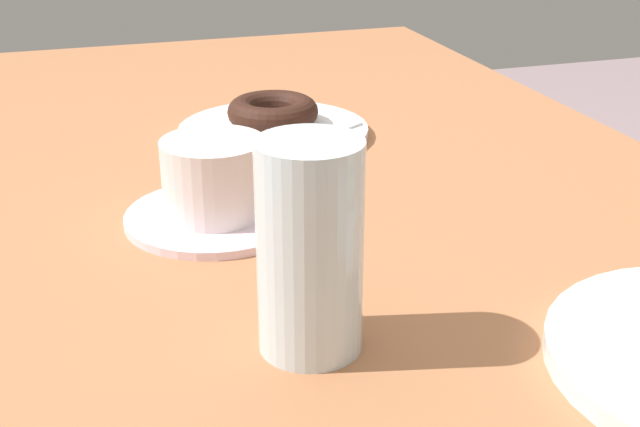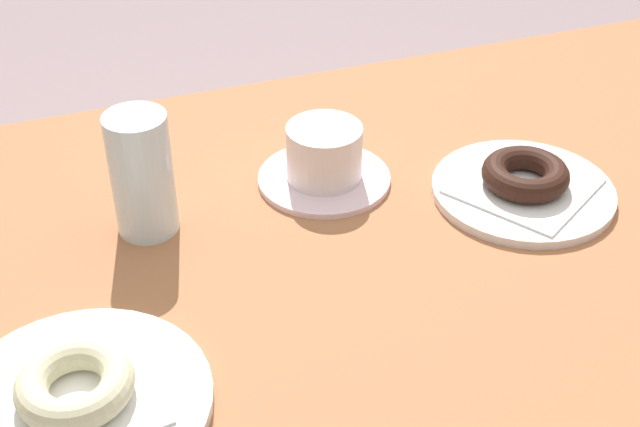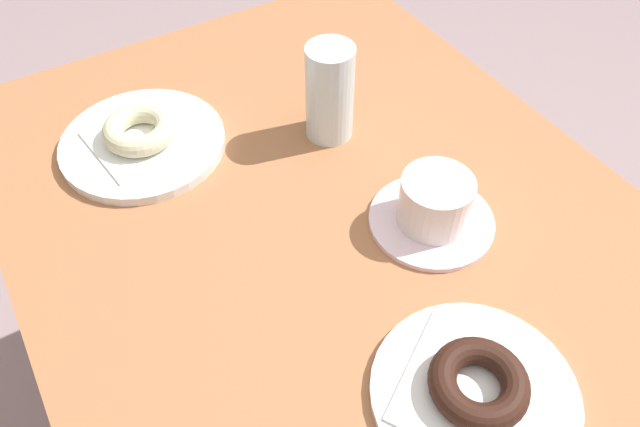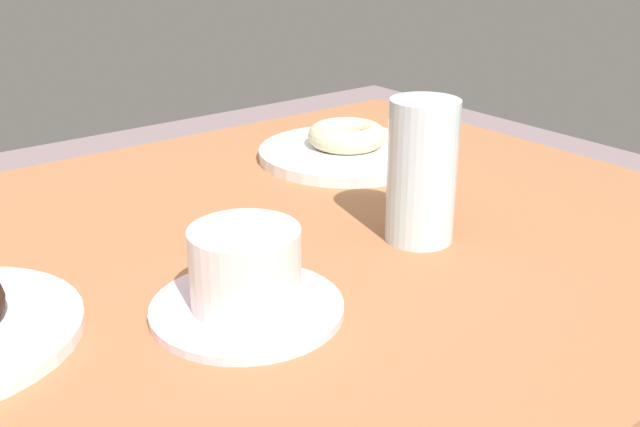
{
  "view_description": "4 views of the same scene",
  "coord_description": "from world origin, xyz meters",
  "px_view_note": "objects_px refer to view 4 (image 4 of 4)",
  "views": [
    {
      "loc": [
        0.72,
        -0.22,
        1.05
      ],
      "look_at": [
        0.18,
        -0.05,
        0.8
      ],
      "focal_mm": 47.46,
      "sensor_mm": 36.0,
      "label": 1
    },
    {
      "loc": [
        0.37,
        0.69,
        1.32
      ],
      "look_at": [
        0.12,
        0.02,
        0.8
      ],
      "focal_mm": 49.13,
      "sensor_mm": 36.0,
      "label": 2
    },
    {
      "loc": [
        -0.29,
        0.27,
        1.34
      ],
      "look_at": [
        0.14,
        0.02,
        0.78
      ],
      "focal_mm": 35.08,
      "sensor_mm": 36.0,
      "label": 3
    },
    {
      "loc": [
        -0.2,
        -0.55,
        1.05
      ],
      "look_at": [
        0.19,
        -0.04,
        0.79
      ],
      "focal_mm": 41.85,
      "sensor_mm": 36.0,
      "label": 4
    }
  ],
  "objects_px": {
    "plate_sugar_ring": "(346,153)",
    "water_glass": "(422,171)",
    "coffee_cup": "(246,277)",
    "donut_sugar_ring": "(347,135)"
  },
  "relations": [
    {
      "from": "plate_sugar_ring",
      "to": "water_glass",
      "type": "bearing_deg",
      "value": -113.99
    },
    {
      "from": "plate_sugar_ring",
      "to": "water_glass",
      "type": "relative_size",
      "value": 1.63
    },
    {
      "from": "plate_sugar_ring",
      "to": "water_glass",
      "type": "height_order",
      "value": "water_glass"
    },
    {
      "from": "plate_sugar_ring",
      "to": "coffee_cup",
      "type": "distance_m",
      "value": 0.4
    },
    {
      "from": "plate_sugar_ring",
      "to": "donut_sugar_ring",
      "type": "height_order",
      "value": "donut_sugar_ring"
    },
    {
      "from": "plate_sugar_ring",
      "to": "water_glass",
      "type": "xyz_separation_m",
      "value": [
        -0.1,
        -0.24,
        0.06
      ]
    },
    {
      "from": "donut_sugar_ring",
      "to": "coffee_cup",
      "type": "height_order",
      "value": "coffee_cup"
    },
    {
      "from": "water_glass",
      "to": "coffee_cup",
      "type": "relative_size",
      "value": 0.89
    },
    {
      "from": "water_glass",
      "to": "coffee_cup",
      "type": "distance_m",
      "value": 0.21
    },
    {
      "from": "water_glass",
      "to": "coffee_cup",
      "type": "xyz_separation_m",
      "value": [
        -0.21,
        -0.02,
        -0.04
      ]
    }
  ]
}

